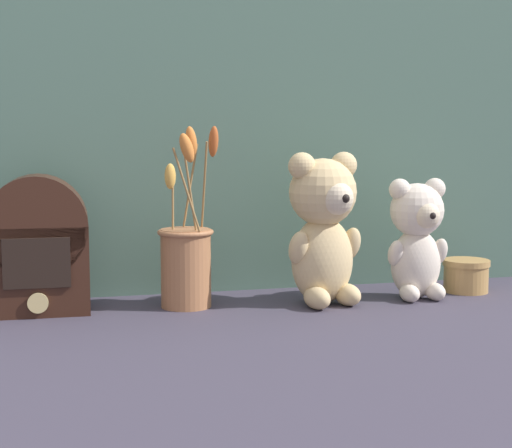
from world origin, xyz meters
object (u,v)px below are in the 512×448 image
(teddy_bear_medium, at_px, (417,236))
(flower_vase, at_px, (186,258))
(decorative_tin_tall, at_px, (466,275))
(teddy_bear_large, at_px, (324,226))
(vintage_radio, at_px, (38,246))

(teddy_bear_medium, bearing_deg, flower_vase, 175.49)
(teddy_bear_medium, height_order, decorative_tin_tall, teddy_bear_medium)
(teddy_bear_large, xyz_separation_m, decorative_tin_tall, (0.34, 0.04, -0.12))
(teddy_bear_medium, relative_size, vintage_radio, 0.95)
(vintage_radio, relative_size, decorative_tin_tall, 2.62)
(flower_vase, xyz_separation_m, vintage_radio, (-0.28, 0.02, 0.03))
(vintage_radio, xyz_separation_m, decorative_tin_tall, (0.89, -0.02, -0.09))
(teddy_bear_large, relative_size, teddy_bear_medium, 1.22)
(vintage_radio, bearing_deg, decorative_tin_tall, -1.43)
(flower_vase, relative_size, decorative_tin_tall, 3.55)
(teddy_bear_large, height_order, vintage_radio, teddy_bear_large)
(flower_vase, distance_m, vintage_radio, 0.28)
(teddy_bear_large, relative_size, decorative_tin_tall, 3.03)
(teddy_bear_large, height_order, decorative_tin_tall, teddy_bear_large)
(teddy_bear_medium, xyz_separation_m, vintage_radio, (-0.75, 0.06, -0.00))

